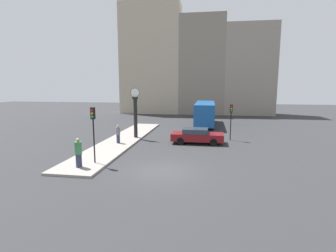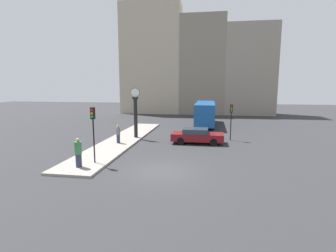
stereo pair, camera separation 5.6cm
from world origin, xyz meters
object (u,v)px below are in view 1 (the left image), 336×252
at_px(pedestrian_green_hoodie, 78,153).
at_px(pedestrian_grey_jacket, 118,134).
at_px(sedan_car, 197,136).
at_px(bus_distant, 205,112).
at_px(street_clock, 135,114).
at_px(traffic_light_far, 231,115).
at_px(traffic_light_near, 93,123).

bearing_deg(pedestrian_green_hoodie, pedestrian_grey_jacket, 89.43).
bearing_deg(pedestrian_grey_jacket, sedan_car, 13.75).
relative_size(bus_distant, pedestrian_grey_jacket, 5.71).
height_order(sedan_car, street_clock, street_clock).
bearing_deg(bus_distant, street_clock, -123.24).
bearing_deg(pedestrian_green_hoodie, traffic_light_far, 46.42).
bearing_deg(bus_distant, pedestrian_green_hoodie, -110.62).
height_order(traffic_light_far, street_clock, street_clock).
bearing_deg(street_clock, traffic_light_far, 5.03).
xyz_separation_m(sedan_car, street_clock, (-5.96, 1.06, 1.76)).
height_order(bus_distant, traffic_light_near, traffic_light_near).
bearing_deg(sedan_car, bus_distant, 87.55).
height_order(street_clock, pedestrian_grey_jacket, street_clock).
distance_m(traffic_light_near, street_clock, 8.58).
height_order(traffic_light_far, pedestrian_grey_jacket, traffic_light_far).
bearing_deg(street_clock, pedestrian_grey_jacket, -106.54).
bearing_deg(sedan_car, street_clock, 169.91).
bearing_deg(street_clock, pedestrian_green_hoodie, -95.21).
relative_size(bus_distant, traffic_light_far, 2.73).
distance_m(bus_distant, pedestrian_green_hoodie, 20.76).
distance_m(sedan_car, traffic_light_near, 10.00).
xyz_separation_m(pedestrian_green_hoodie, pedestrian_grey_jacket, (0.07, 6.89, -0.09)).
relative_size(traffic_light_near, street_clock, 0.76).
distance_m(sedan_car, pedestrian_grey_jacket, 6.98).
bearing_deg(pedestrian_grey_jacket, traffic_light_near, -85.17).
bearing_deg(bus_distant, traffic_light_near, -110.14).
xyz_separation_m(traffic_light_near, pedestrian_green_hoodie, (-0.56, -1.04, -1.70)).
distance_m(traffic_light_near, traffic_light_far, 13.23).
xyz_separation_m(sedan_car, traffic_light_far, (3.06, 1.86, 1.75)).
relative_size(sedan_car, pedestrian_grey_jacket, 2.83).
bearing_deg(traffic_light_far, traffic_light_near, -134.91).
height_order(traffic_light_near, street_clock, street_clock).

